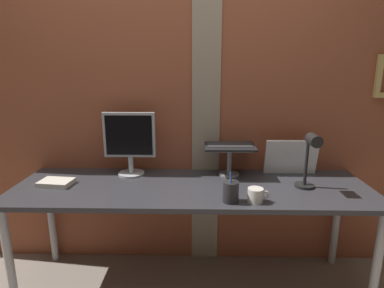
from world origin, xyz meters
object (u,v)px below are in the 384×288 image
Objects in this scene: monitor at (130,139)px; desk_lamp at (310,155)px; whiteboard_panel at (291,157)px; coffee_mug at (256,195)px; pen_cup at (231,192)px; laptop at (229,138)px.

monitor is 1.22× the size of desk_lamp.
whiteboard_panel is 0.31m from desk_lamp.
coffee_mug is at bearing -29.26° from monitor.
monitor is 1.12m from whiteboard_panel.
monitor reaches higher than pen_cup.
coffee_mug is (0.14, 0.00, -0.02)m from pen_cup.
whiteboard_panel is (1.12, 0.03, -0.13)m from monitor.
monitor is 1.17m from desk_lamp.
laptop is 2.78× the size of coffee_mug.
desk_lamp is (0.45, -0.34, -0.03)m from laptop.
desk_lamp is at bearing 27.34° from coffee_mug.
monitor is 3.56× the size of coffee_mug.
monitor is 0.81m from pen_cup.
pen_cup is at bearing -134.54° from whiteboard_panel.
desk_lamp is at bearing -13.11° from monitor.
desk_lamp is at bearing -36.62° from laptop.
monitor is 0.93m from coffee_mug.
whiteboard_panel reaches higher than coffee_mug.
laptop is 0.45m from whiteboard_panel.
whiteboard_panel is 2.94× the size of coffee_mug.
desk_lamp is 2.00× the size of pen_cup.
monitor is at bearing 166.89° from desk_lamp.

